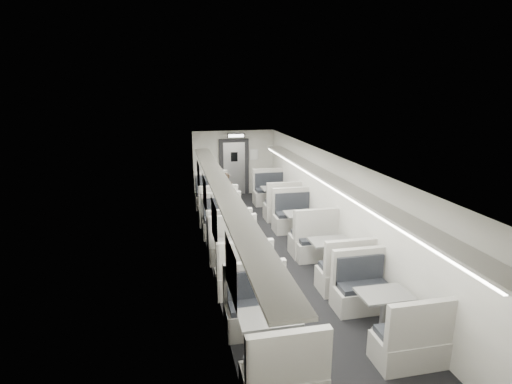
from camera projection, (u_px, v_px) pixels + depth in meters
name	position (u px, v px, depth m)	size (l,w,h in m)	color
room	(274.00, 210.00, 9.18)	(3.24, 12.24, 2.64)	black
booth_left_a	(215.00, 203.00, 12.55)	(1.13, 2.30, 1.23)	#ADAAA2
booth_left_b	(227.00, 233.00, 10.03)	(1.09, 2.21, 1.18)	#ADAAA2
booth_left_c	(237.00, 258.00, 8.55)	(1.08, 2.20, 1.18)	#ADAAA2
booth_left_d	(269.00, 338.00, 5.83)	(1.06, 2.15, 1.15)	#ADAAA2
booth_right_a	(276.00, 199.00, 12.99)	(1.12, 2.27, 1.21)	#ADAAA2
booth_right_b	(303.00, 227.00, 10.40)	(1.11, 2.26, 1.21)	#ADAAA2
booth_right_c	(330.00, 256.00, 8.66)	(1.06, 2.15, 1.15)	#ADAAA2
booth_right_d	(383.00, 313.00, 6.52)	(1.02, 2.07, 1.11)	#ADAAA2
passenger	(227.00, 196.00, 12.15)	(0.53, 0.34, 1.44)	black
window_a	(198.00, 175.00, 12.06)	(0.02, 1.18, 0.84)	black
window_b	(205.00, 194.00, 9.97)	(0.02, 1.18, 0.84)	black
window_c	(214.00, 222.00, 7.89)	(0.02, 1.18, 0.84)	black
window_d	(231.00, 270.00, 5.81)	(0.02, 1.18, 0.84)	black
luggage_rack_left	(222.00, 185.00, 8.46)	(0.46, 10.40, 0.09)	#ADAAA2
luggage_rack_right	(332.00, 180.00, 8.96)	(0.46, 10.40, 0.09)	#ADAAA2
vestibule_door	(234.00, 167.00, 14.83)	(1.10, 0.13, 2.10)	black
exit_sign	(236.00, 136.00, 14.05)	(0.62, 0.12, 0.16)	black
wall_notice	(254.00, 155.00, 14.85)	(0.32, 0.02, 0.40)	white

